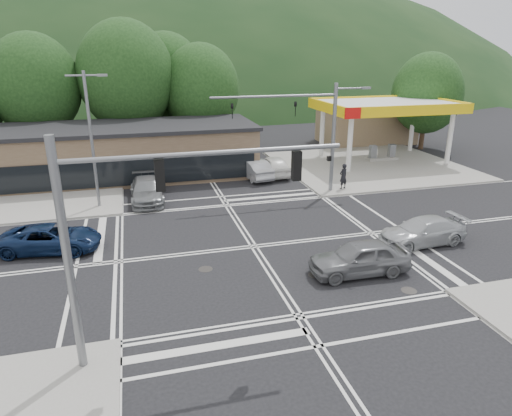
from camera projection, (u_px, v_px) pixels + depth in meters
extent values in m
plane|color=black|center=(254.00, 246.00, 25.06)|extent=(120.00, 120.00, 0.00)
cube|color=gray|center=(368.00, 164.00, 42.40)|extent=(16.00, 16.00, 0.15)
cube|color=gray|center=(15.00, 189.00, 34.97)|extent=(16.00, 16.00, 0.15)
cylinder|color=silver|center=(350.00, 144.00, 39.03)|extent=(0.44, 0.44, 5.00)
cylinder|color=silver|center=(322.00, 132.00, 44.49)|extent=(0.44, 0.44, 5.00)
cylinder|color=silver|center=(450.00, 139.00, 41.51)|extent=(0.44, 0.44, 5.00)
cylinder|color=silver|center=(412.00, 128.00, 46.97)|extent=(0.44, 0.44, 5.00)
cube|color=silver|center=(387.00, 105.00, 42.07)|extent=(12.00, 8.00, 0.60)
cube|color=yellow|center=(411.00, 111.00, 38.43)|extent=(12.20, 0.25, 0.90)
cube|color=yellow|center=(366.00, 101.00, 45.71)|extent=(12.20, 0.25, 0.90)
cube|color=yellow|center=(326.00, 107.00, 40.58)|extent=(0.25, 8.20, 0.90)
cube|color=yellow|center=(443.00, 103.00, 43.56)|extent=(0.25, 8.20, 0.90)
cube|color=red|center=(353.00, 113.00, 36.93)|extent=(1.40, 0.12, 0.90)
cube|color=gray|center=(382.00, 159.00, 43.75)|extent=(3.00, 1.00, 0.30)
cube|color=slate|center=(373.00, 152.00, 43.27)|extent=(0.60, 0.50, 1.30)
cube|color=slate|center=(392.00, 151.00, 43.77)|extent=(0.60, 0.50, 1.30)
cube|color=#846B4F|center=(366.00, 126.00, 52.13)|extent=(10.00, 6.00, 3.80)
cube|color=brown|center=(108.00, 154.00, 37.88)|extent=(24.00, 8.00, 4.00)
ellipsoid|color=#173216|center=(155.00, 94.00, 106.95)|extent=(252.00, 126.00, 140.00)
cylinder|color=#382619|center=(43.00, 137.00, 42.63)|extent=(0.50, 0.50, 4.84)
ellipsoid|color=black|center=(35.00, 85.00, 41.05)|extent=(8.00, 8.00, 9.20)
cylinder|color=#382619|center=(131.00, 131.00, 44.54)|extent=(0.50, 0.50, 5.28)
ellipsoid|color=black|center=(126.00, 76.00, 42.82)|extent=(9.00, 9.00, 10.35)
cylinder|color=#382619|center=(202.00, 132.00, 46.42)|extent=(0.50, 0.50, 4.40)
ellipsoid|color=black|center=(201.00, 89.00, 44.99)|extent=(7.60, 7.60, 8.74)
cylinder|color=#382619|center=(169.00, 125.00, 49.24)|extent=(0.50, 0.50, 4.84)
ellipsoid|color=black|center=(166.00, 80.00, 47.67)|extent=(8.40, 8.40, 9.66)
cylinder|color=#382619|center=(423.00, 131.00, 48.55)|extent=(0.50, 0.50, 3.96)
ellipsoid|color=black|center=(427.00, 93.00, 47.26)|extent=(7.20, 7.20, 8.28)
cylinder|color=slate|center=(92.00, 142.00, 29.65)|extent=(0.20, 0.20, 9.00)
cylinder|color=slate|center=(84.00, 75.00, 28.25)|extent=(2.20, 0.12, 0.12)
cube|color=slate|center=(102.00, 75.00, 28.52)|extent=(0.60, 0.25, 0.15)
cylinder|color=slate|center=(333.00, 139.00, 33.23)|extent=(0.28, 0.28, 8.00)
cylinder|color=slate|center=(275.00, 96.00, 31.05)|extent=(9.00, 0.16, 0.16)
imported|color=black|center=(295.00, 109.00, 31.72)|extent=(0.16, 0.20, 1.00)
imported|color=black|center=(232.00, 111.00, 30.60)|extent=(0.16, 0.20, 1.00)
cylinder|color=slate|center=(352.00, 88.00, 32.33)|extent=(2.40, 0.12, 0.12)
cube|color=slate|center=(366.00, 88.00, 32.60)|extent=(0.70, 0.30, 0.15)
cube|color=black|center=(329.00, 158.00, 33.63)|extent=(0.25, 0.30, 0.35)
cylinder|color=slate|center=(68.00, 262.00, 14.24)|extent=(0.28, 0.28, 8.00)
cylinder|color=slate|center=(207.00, 153.00, 14.29)|extent=(9.00, 0.16, 0.16)
cube|color=black|center=(160.00, 175.00, 14.12)|extent=(0.30, 0.25, 1.00)
cube|color=black|center=(296.00, 166.00, 15.23)|extent=(0.30, 0.25, 1.00)
imported|color=#0E1D3E|center=(50.00, 238.00, 24.31)|extent=(5.50, 3.21, 1.44)
imported|color=slate|center=(360.00, 258.00, 21.82)|extent=(4.92, 2.10, 1.66)
imported|color=#ABAEB2|center=(422.00, 231.00, 25.21)|extent=(5.13, 2.31, 1.46)
imported|color=#9B9DA2|center=(254.00, 169.00, 37.97)|extent=(2.42, 5.04, 1.59)
imported|color=white|center=(274.00, 165.00, 38.89)|extent=(1.99, 4.93, 1.68)
imported|color=slate|center=(147.00, 190.00, 32.26)|extent=(2.28, 5.50, 1.59)
imported|color=black|center=(343.00, 176.00, 34.52)|extent=(0.82, 0.67, 1.93)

